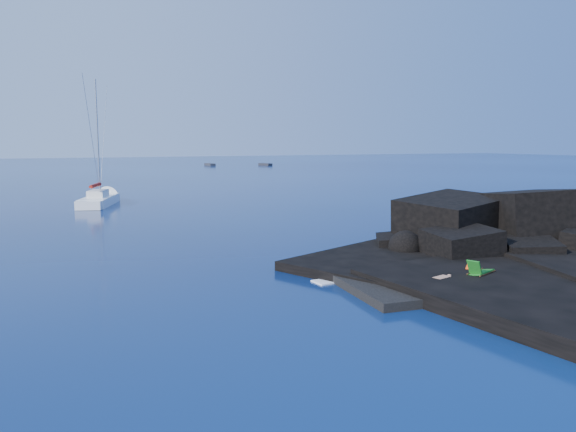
% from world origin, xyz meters
% --- Properties ---
extents(ground, '(400.00, 400.00, 0.00)m').
position_xyz_m(ground, '(0.00, 0.00, 0.00)').
color(ground, black).
rests_on(ground, ground).
extents(headland, '(24.00, 24.00, 3.60)m').
position_xyz_m(headland, '(13.00, 3.00, 0.00)').
color(headland, black).
rests_on(headland, ground).
extents(beach, '(9.08, 6.86, 0.70)m').
position_xyz_m(beach, '(4.50, 0.50, 0.00)').
color(beach, black).
rests_on(beach, ground).
extents(surf_foam, '(10.00, 8.00, 0.06)m').
position_xyz_m(surf_foam, '(5.00, 5.00, 0.00)').
color(surf_foam, white).
rests_on(surf_foam, ground).
extents(sailboat, '(6.02, 11.54, 11.94)m').
position_xyz_m(sailboat, '(-5.15, 37.84, 0.00)').
color(sailboat, white).
rests_on(sailboat, ground).
extents(deck_chair, '(1.63, 1.14, 1.03)m').
position_xyz_m(deck_chair, '(5.64, -0.82, 0.86)').
color(deck_chair, '#16651B').
rests_on(deck_chair, beach).
extents(towel, '(1.95, 1.27, 0.05)m').
position_xyz_m(towel, '(3.70, -0.65, 0.37)').
color(towel, silver).
rests_on(towel, beach).
extents(sunbather, '(1.78, 0.91, 0.28)m').
position_xyz_m(sunbather, '(3.70, -0.65, 0.54)').
color(sunbather, tan).
rests_on(sunbather, towel).
extents(marker_cone, '(0.46, 0.46, 0.59)m').
position_xyz_m(marker_cone, '(5.69, 0.04, 0.64)').
color(marker_cone, '#ED440C').
rests_on(marker_cone, beach).
extents(distant_boat_a, '(1.65, 4.39, 0.57)m').
position_xyz_m(distant_boat_a, '(29.88, 116.54, 0.00)').
color(distant_boat_a, '#2A2A30').
rests_on(distant_boat_a, ground).
extents(distant_boat_b, '(2.32, 4.36, 0.56)m').
position_xyz_m(distant_boat_b, '(42.71, 111.60, 0.00)').
color(distant_boat_b, '#242429').
rests_on(distant_boat_b, ground).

